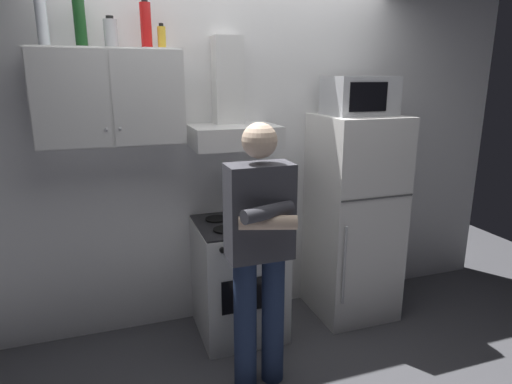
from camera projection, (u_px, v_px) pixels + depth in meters
name	position (u px, v px, depth m)	size (l,w,h in m)	color
ground_plane	(256.00, 346.00, 3.16)	(7.00, 7.00, 0.00)	#4C4C51
back_wall_tiled	(231.00, 148.00, 3.36)	(4.80, 0.10, 2.70)	white
upper_cabinet	(110.00, 97.00, 2.78)	(0.90, 0.37, 0.60)	silver
stove_oven	(239.00, 278.00, 3.26)	(0.60, 0.62, 0.87)	white
range_hood	(232.00, 118.00, 3.07)	(0.60, 0.44, 0.75)	white
refrigerator	(353.00, 218.00, 3.46)	(0.60, 0.62, 1.60)	white
microwave	(359.00, 96.00, 3.23)	(0.48, 0.37, 0.28)	#B7BABF
person_standing	(260.00, 249.00, 2.57)	(0.38, 0.33, 1.64)	navy
cooking_pot	(261.00, 217.00, 3.06)	(0.31, 0.21, 0.11)	#B7BABF
bottle_spice_jar	(162.00, 37.00, 2.81)	(0.05, 0.05, 0.16)	gold
bottle_wine_green	(80.00, 23.00, 2.66)	(0.07, 0.07, 0.30)	#19471E
bottle_soda_red	(146.00, 25.00, 2.77)	(0.07, 0.07, 0.30)	red
bottle_vodka_clear	(42.00, 20.00, 2.58)	(0.07, 0.07, 0.31)	silver
bottle_canister_steel	(111.00, 33.00, 2.73)	(0.08, 0.08, 0.19)	#B2B5BA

